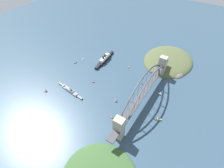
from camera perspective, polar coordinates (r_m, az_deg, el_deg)
name	(u,v)px	position (r m, az deg, el deg)	size (l,w,h in m)	color
ground_plane	(143,100)	(391.97, 9.96, -5.20)	(1400.00, 1400.00, 0.00)	#334C60
harbor_arch_bridge	(144,91)	(370.96, 10.50, -2.29)	(269.69, 17.54, 69.77)	#ADA38E
headland_east_shore	(169,62)	(515.33, 17.99, 7.01)	(158.72, 130.67, 28.10)	#515B38
ocean_liner	(105,59)	(489.91, -2.45, 8.13)	(92.20, 14.80, 19.52)	black
naval_cruiser	(70,90)	(413.32, -13.53, -2.08)	(14.80, 80.44, 16.76)	gray
seaplane_taxiing_near_bridge	(160,94)	(410.79, 15.40, -3.11)	(8.46, 9.65, 4.70)	#B7B7B2
seaplane_second_in_formation	(159,119)	(364.72, 15.06, -11.06)	(8.38, 10.38, 5.16)	#B7B7B2
small_boat_0	(83,59)	(506.47, -9.43, 8.15)	(8.33, 4.34, 2.13)	silver
small_boat_1	(112,116)	(353.19, 0.04, -10.50)	(6.29, 9.37, 10.93)	#B2231E
small_boat_2	(76,63)	(494.99, -11.81, 6.83)	(9.32, 3.56, 2.34)	black
small_boat_3	(93,81)	(425.56, -6.21, 1.06)	(6.23, 7.94, 9.78)	#B2231E
small_boat_4	(116,100)	(379.83, 1.18, -5.21)	(7.00, 8.99, 10.99)	#B2231E
small_boat_5	(46,90)	(428.77, -20.85, -1.87)	(7.74, 6.14, 9.59)	#B2231E
small_boat_6	(129,67)	(470.92, 5.51, 5.45)	(10.75, 3.07, 1.92)	#B2231E
channel_marker_buoy	(127,103)	(380.76, 4.92, -6.19)	(2.20, 2.20, 2.75)	red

